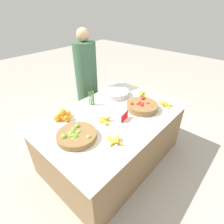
{
  "coord_description": "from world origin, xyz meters",
  "views": [
    {
      "loc": [
        -1.25,
        -1.12,
        1.8
      ],
      "look_at": [
        0.0,
        0.0,
        0.72
      ],
      "focal_mm": 28.0,
      "sensor_mm": 36.0,
      "label": 1
    }
  ],
  "objects_px": {
    "tomato_basket": "(142,106)",
    "vendor_person": "(87,85)",
    "lime_bowl": "(76,135)",
    "price_sign": "(125,116)",
    "metal_bowl": "(115,93)"
  },
  "relations": [
    {
      "from": "tomato_basket",
      "to": "vendor_person",
      "type": "distance_m",
      "value": 1.02
    },
    {
      "from": "lime_bowl",
      "to": "tomato_basket",
      "type": "xyz_separation_m",
      "value": [
        0.87,
        -0.17,
        0.01
      ]
    },
    {
      "from": "tomato_basket",
      "to": "vendor_person",
      "type": "relative_size",
      "value": 0.25
    },
    {
      "from": "lime_bowl",
      "to": "price_sign",
      "type": "bearing_deg",
      "value": -15.66
    },
    {
      "from": "metal_bowl",
      "to": "price_sign",
      "type": "distance_m",
      "value": 0.6
    },
    {
      "from": "metal_bowl",
      "to": "vendor_person",
      "type": "xyz_separation_m",
      "value": [
        -0.05,
        0.54,
        -0.02
      ]
    },
    {
      "from": "vendor_person",
      "to": "price_sign",
      "type": "bearing_deg",
      "value": -108.36
    },
    {
      "from": "tomato_basket",
      "to": "price_sign",
      "type": "relative_size",
      "value": 2.55
    },
    {
      "from": "price_sign",
      "to": "metal_bowl",
      "type": "bearing_deg",
      "value": 40.35
    },
    {
      "from": "lime_bowl",
      "to": "metal_bowl",
      "type": "relative_size",
      "value": 1.03
    },
    {
      "from": "metal_bowl",
      "to": "price_sign",
      "type": "height_order",
      "value": "price_sign"
    },
    {
      "from": "lime_bowl",
      "to": "tomato_basket",
      "type": "distance_m",
      "value": 0.89
    },
    {
      "from": "tomato_basket",
      "to": "metal_bowl",
      "type": "distance_m",
      "value": 0.48
    },
    {
      "from": "lime_bowl",
      "to": "vendor_person",
      "type": "height_order",
      "value": "vendor_person"
    },
    {
      "from": "lime_bowl",
      "to": "vendor_person",
      "type": "distance_m",
      "value": 1.23
    }
  ]
}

